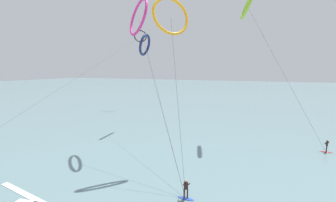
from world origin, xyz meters
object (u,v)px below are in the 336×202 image
object	(u,v)px
kite_navy	(145,45)
kite_magenta	(138,17)
surfer_crimson	(327,147)
kite_amber	(171,16)
surfer_cobalt	(186,190)
kite_charcoal	(140,36)
kite_lime	(248,5)

from	to	relation	value
kite_navy	kite_magenta	distance (m)	9.72
surfer_crimson	kite_navy	bearing A→B (deg)	98.87
kite_navy	kite_amber	bearing A→B (deg)	33.77
kite_navy	surfer_cobalt	bearing A→B (deg)	31.12
kite_magenta	kite_charcoal	world-z (taller)	kite_charcoal
kite_navy	kite_charcoal	size ratio (longest dim) A/B	0.44
kite_navy	kite_amber	xyz separation A→B (m)	(9.72, -12.02, 1.48)
kite_navy	kite_lime	world-z (taller)	kite_lime
kite_amber	kite_lime	bearing A→B (deg)	13.54
kite_magenta	kite_navy	bearing A→B (deg)	152.50
kite_magenta	surfer_crimson	bearing A→B (deg)	54.70
kite_amber	kite_navy	bearing A→B (deg)	79.14
kite_charcoal	kite_lime	distance (m)	33.30
kite_navy	kite_charcoal	bearing A→B (deg)	-153.63
kite_amber	kite_lime	size ratio (longest dim) A/B	0.83
surfer_crimson	kite_charcoal	xyz separation A→B (m)	(-39.11, 21.04, 18.67)
surfer_cobalt	kite_charcoal	size ratio (longest dim) A/B	0.04
surfer_crimson	kite_amber	size ratio (longest dim) A/B	0.09
surfer_crimson	kite_magenta	distance (m)	29.64
kite_magenta	kite_amber	size ratio (longest dim) A/B	1.08
kite_amber	kite_lime	world-z (taller)	kite_lime
kite_charcoal	kite_magenta	bearing A→B (deg)	-94.06
surfer_cobalt	kite_charcoal	xyz separation A→B (m)	(-25.59, 37.96, 18.67)
kite_amber	kite_lime	xyz separation A→B (m)	(6.88, 13.72, 3.79)
surfer_cobalt	kite_amber	xyz separation A→B (m)	(-4.11, 6.79, 15.55)
kite_charcoal	surfer_crimson	bearing A→B (deg)	-61.57
surfer_crimson	kite_magenta	bearing A→B (deg)	118.65
surfer_crimson	kite_amber	distance (m)	25.60
kite_navy	kite_lime	xyz separation A→B (m)	(16.60, 1.70, 5.27)
surfer_cobalt	kite_navy	world-z (taller)	kite_navy
kite_charcoal	kite_navy	bearing A→B (deg)	-91.73
surfer_crimson	kite_navy	xyz separation A→B (m)	(-27.35, 1.90, 14.07)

